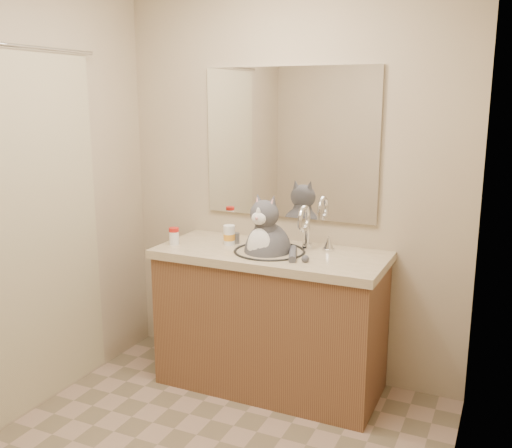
{
  "coord_description": "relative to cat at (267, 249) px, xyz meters",
  "views": [
    {
      "loc": [
        1.26,
        -1.98,
        1.72
      ],
      "look_at": [
        0.05,
        0.65,
        1.08
      ],
      "focal_mm": 40.0,
      "sensor_mm": 36.0,
      "label": 1
    }
  ],
  "objects": [
    {
      "name": "grey_canister",
      "position": [
        -0.25,
        0.1,
        0.02
      ],
      "size": [
        0.05,
        0.05,
        0.07
      ],
      "rotation": [
        0.0,
        0.0,
        -0.24
      ],
      "color": "gray",
      "rests_on": "vanity"
    },
    {
      "name": "mirror",
      "position": [
        0.01,
        0.3,
        0.58
      ],
      "size": [
        1.1,
        0.02,
        0.9
      ],
      "primitive_type": "cube",
      "color": "white",
      "rests_on": "room"
    },
    {
      "name": "shower_curtain",
      "position": [
        -1.04,
        -0.84,
        0.16
      ],
      "size": [
        0.02,
        1.3,
        1.93
      ],
      "color": "#BDB28F",
      "rests_on": "ground"
    },
    {
      "name": "pill_bottle_redcap",
      "position": [
        -0.58,
        -0.08,
        0.04
      ],
      "size": [
        0.07,
        0.07,
        0.1
      ],
      "rotation": [
        0.0,
        0.0,
        0.25
      ],
      "color": "white",
      "rests_on": "vanity"
    },
    {
      "name": "pill_bottle_orange",
      "position": [
        -0.27,
        0.05,
        0.04
      ],
      "size": [
        0.07,
        0.07,
        0.12
      ],
      "rotation": [
        0.0,
        0.0,
        0.05
      ],
      "color": "white",
      "rests_on": "vanity"
    },
    {
      "name": "room",
      "position": [
        0.01,
        -0.94,
        0.33
      ],
      "size": [
        2.22,
        2.52,
        2.42
      ],
      "color": "gray",
      "rests_on": "ground"
    },
    {
      "name": "vanity",
      "position": [
        0.01,
        0.03,
        -0.42
      ],
      "size": [
        1.34,
        0.59,
        1.12
      ],
      "color": "brown",
      "rests_on": "ground"
    },
    {
      "name": "cat",
      "position": [
        0.0,
        0.0,
        0.0
      ],
      "size": [
        0.39,
        0.34,
        0.55
      ],
      "rotation": [
        0.0,
        0.0,
        -0.09
      ],
      "color": "#4D4D53",
      "rests_on": "vanity"
    }
  ]
}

